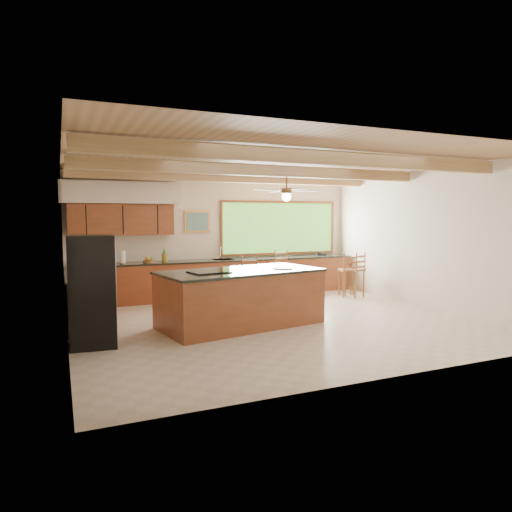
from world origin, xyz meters
name	(u,v)px	position (x,y,z in m)	size (l,w,h in m)	color
ground	(274,322)	(0.00, 0.00, 0.00)	(7.20, 7.20, 0.00)	beige
room_shell	(252,204)	(-0.17, 0.65, 2.21)	(7.27, 6.54, 3.02)	beige
counter_run	(195,282)	(-0.82, 2.52, 0.46)	(7.12, 3.10, 1.24)	brown
island	(241,298)	(-0.68, -0.01, 0.51)	(3.10, 1.85, 1.03)	brown
refrigerator	(93,291)	(-3.22, -0.34, 0.85)	(0.73, 0.71, 1.70)	black
bar_stool_a	(278,268)	(1.25, 2.39, 0.70)	(0.46, 0.46, 1.19)	brown
bar_stool_b	(250,277)	(0.15, 1.54, 0.66)	(0.51, 0.51, 1.11)	brown
bar_stool_c	(356,270)	(2.95, 1.54, 0.66)	(0.48, 0.48, 1.11)	brown
bar_stool_d	(349,271)	(2.83, 1.67, 0.64)	(0.47, 0.47, 1.08)	brown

